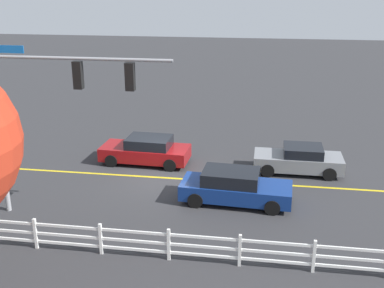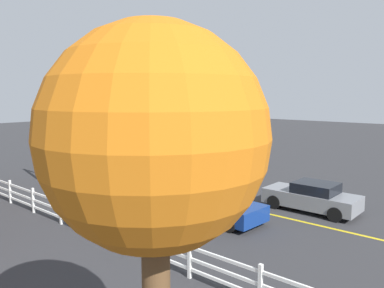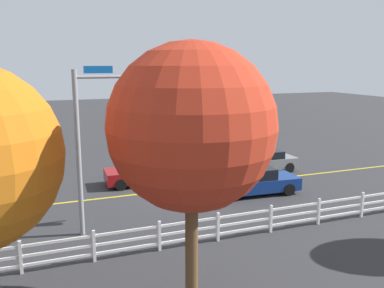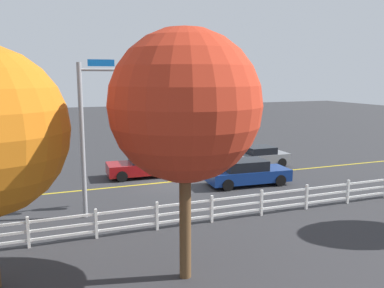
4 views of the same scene
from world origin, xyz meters
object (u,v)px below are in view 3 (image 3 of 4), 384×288
Objects in this scene: car_0 at (146,172)px; car_1 at (263,161)px; car_2 at (254,181)px; tree_2 at (192,128)px.

car_0 reaches higher than car_1.
car_0 is 7.67m from car_1.
car_2 is 11.96m from tree_2.
car_0 is at bearing 144.16° from car_2.
tree_2 reaches higher than car_2.
car_1 is at bearing -178.15° from car_0.
tree_2 reaches higher than car_0.
tree_2 is at bearing -124.96° from car_2.
car_1 is 0.57× the size of tree_2.
car_2 is at bearing 53.29° from car_1.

